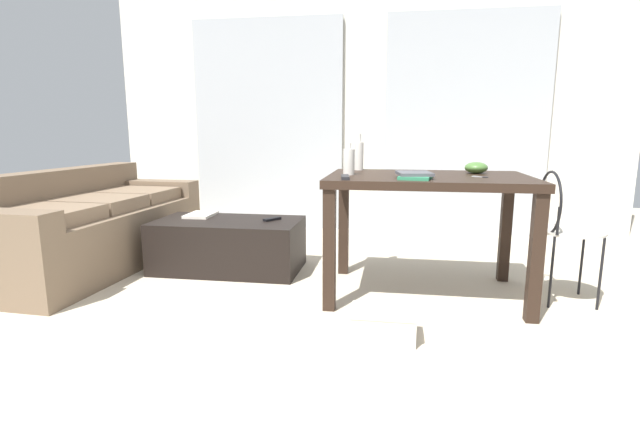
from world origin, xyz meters
The scene contains 16 objects.
ground_plane centered at (0.00, 1.28, 0.00)m, with size 8.06×8.06×0.00m, color beige.
wall_back centered at (0.00, 3.36, 1.23)m, with size 5.31×0.10×2.47m, color silver.
curtains centered at (0.00, 3.27, 1.09)m, with size 3.63×0.03×2.19m.
couch centered at (-1.99, 1.55, 0.31)m, with size 0.93×1.98×0.75m.
coffee_table centered at (-0.89, 1.63, 0.19)m, with size 1.08×0.58×0.38m.
craft_table centered at (0.55, 1.30, 0.66)m, with size 1.23×0.85×0.77m.
wire_chair centered at (1.34, 1.31, 0.51)m, with size 0.39×0.39×0.81m.
bottle_near centered at (0.05, 1.25, 0.85)m, with size 0.07×0.07×0.20m.
bottle_far centered at (0.09, 1.64, 0.88)m, with size 0.06×0.06×0.25m.
bowl centered at (0.86, 1.49, 0.81)m, with size 0.15×0.15×0.07m, color #477033.
book_stack centered at (0.46, 1.10, 0.79)m, with size 0.23×0.32×0.04m.
tv_remote_on_table centered at (0.06, 1.01, 0.78)m, with size 0.04×0.19×0.02m, color #232326.
scissors centered at (0.85, 1.22, 0.77)m, with size 0.09×0.08×0.00m.
tv_remote_primary centered at (-0.56, 1.67, 0.39)m, with size 0.05×0.15×0.02m, color black.
magazine centered at (-1.16, 1.75, 0.39)m, with size 0.20×0.27×0.02m, color silver.
shoebox centered at (0.31, 0.57, 0.08)m, with size 0.33×0.21×0.16m.
Camera 1 is at (0.35, -1.70, 1.04)m, focal length 26.49 mm.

